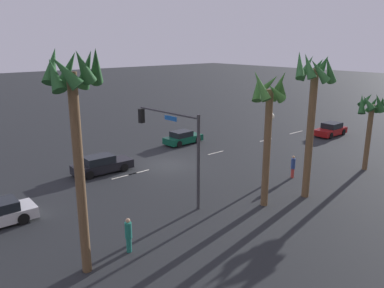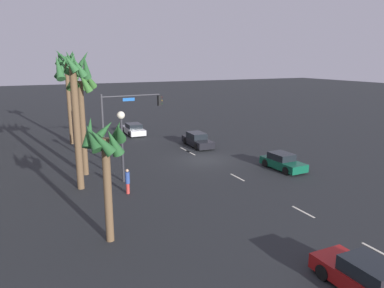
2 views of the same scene
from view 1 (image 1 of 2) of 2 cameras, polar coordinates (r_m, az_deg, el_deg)
ground_plane at (r=31.45m, az=-3.69°, el=-3.17°), size 220.00×220.00×0.00m
lane_stripe_0 at (r=44.21m, az=15.30°, el=1.70°), size 2.36×0.14×0.01m
lane_stripe_1 at (r=40.03m, az=10.98°, el=0.59°), size 1.87×0.14×0.01m
lane_stripe_2 at (r=34.88m, az=3.58°, el=-1.31°), size 1.91×0.14×0.01m
lane_stripe_3 at (r=29.96m, az=-7.96°, el=-4.21°), size 1.90×0.14×0.01m
lane_stripe_4 at (r=29.35m, az=-10.05°, el=-4.72°), size 2.19×0.14×0.01m
car_1 at (r=37.78m, az=-1.39°, el=0.93°), size 4.05×1.91×1.31m
car_2 at (r=43.80m, az=20.01°, el=2.03°), size 4.12×1.87×1.37m
car_3 at (r=30.24m, az=-13.34°, el=-3.04°), size 4.66×1.92×1.38m
traffic_signal at (r=23.56m, az=-2.53°, el=0.77°), size 0.62×5.79×5.82m
streetlamp at (r=26.76m, az=11.46°, el=1.55°), size 0.56×0.56×5.18m
pedestrian_0 at (r=18.94m, az=-9.48°, el=-13.16°), size 0.47×0.47×1.76m
pedestrian_1 at (r=29.26m, az=14.86°, el=-3.20°), size 0.43×0.43×1.70m
palm_tree_0 at (r=15.80m, az=-17.00°, el=5.74°), size 2.62×2.46×9.79m
palm_tree_1 at (r=32.29m, az=25.29°, el=4.55°), size 2.23×2.31×6.21m
palm_tree_2 at (r=22.74m, az=11.42°, el=5.36°), size 2.48×2.37×8.37m
palm_tree_3 at (r=24.58m, az=17.58°, el=7.51°), size 2.48×2.67×9.41m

